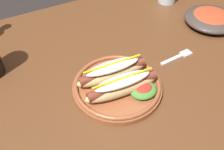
{
  "coord_description": "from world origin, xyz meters",
  "views": [
    {
      "loc": [
        -0.3,
        -0.46,
        1.27
      ],
      "look_at": [
        -0.06,
        -0.02,
        0.77
      ],
      "focal_mm": 40.59,
      "sensor_mm": 36.0,
      "label": 1
    }
  ],
  "objects": [
    {
      "name": "hot_dog_plate",
      "position": [
        -0.06,
        -0.05,
        0.77
      ],
      "size": [
        0.25,
        0.25,
        0.08
      ],
      "color": "#9E5633",
      "rests_on": "dining_table"
    },
    {
      "name": "fork",
      "position": [
        0.18,
        -0.02,
        0.74
      ],
      "size": [
        0.12,
        0.03,
        0.0
      ],
      "rotation": [
        0.0,
        0.0,
        0.05
      ],
      "color": "silver",
      "rests_on": "dining_table"
    },
    {
      "name": "side_bowl",
      "position": [
        0.41,
        0.07,
        0.76
      ],
      "size": [
        0.19,
        0.19,
        0.05
      ],
      "color": "#423833",
      "rests_on": "dining_table"
    },
    {
      "name": "dining_table",
      "position": [
        0.0,
        0.0,
        0.65
      ],
      "size": [
        1.39,
        0.95,
        0.74
      ],
      "color": "brown",
      "rests_on": "ground_plane"
    }
  ]
}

